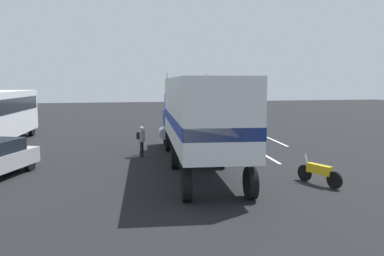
% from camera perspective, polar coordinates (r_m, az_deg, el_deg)
% --- Properties ---
extents(ground_plane, '(120.00, 120.00, 0.00)m').
position_cam_1_polar(ground_plane, '(24.96, -0.76, -2.68)').
color(ground_plane, black).
extents(lane_stripe_near, '(4.39, 0.63, 0.01)m').
position_cam_1_polar(lane_stripe_near, '(22.19, 10.47, -3.91)').
color(lane_stripe_near, silver).
rests_on(lane_stripe_near, ground_plane).
extents(lane_stripe_mid, '(4.39, 0.69, 0.01)m').
position_cam_1_polar(lane_stripe_mid, '(27.81, 11.86, -1.87)').
color(lane_stripe_mid, silver).
rests_on(lane_stripe_mid, ground_plane).
extents(semi_truck, '(14.36, 4.21, 4.50)m').
position_cam_1_polar(semi_truck, '(18.64, 0.80, 2.05)').
color(semi_truck, '#193399').
rests_on(semi_truck, ground_plane).
extents(person_bystander, '(0.34, 0.46, 1.63)m').
position_cam_1_polar(person_bystander, '(21.74, -7.17, -1.70)').
color(person_bystander, black).
rests_on(person_bystander, ground_plane).
extents(motorcycle, '(2.03, 0.77, 1.12)m').
position_cam_1_polar(motorcycle, '(16.46, 17.49, -6.01)').
color(motorcycle, black).
rests_on(motorcycle, ground_plane).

